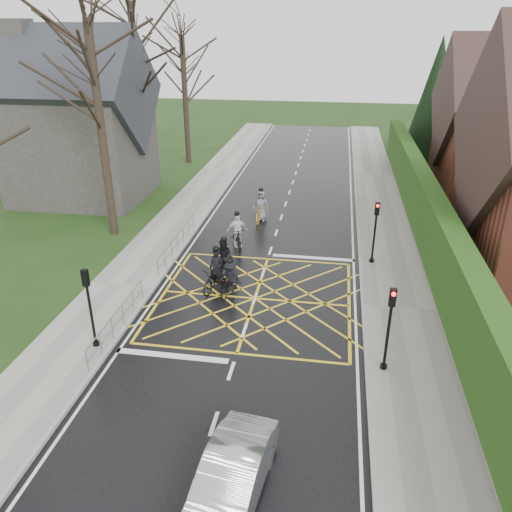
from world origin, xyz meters
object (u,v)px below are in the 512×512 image
(car, at_px, (231,480))
(cyclist_rear, at_px, (216,275))
(cyclist_front, at_px, (237,234))
(cyclist_lead, at_px, (261,210))
(cyclist_mid, at_px, (230,281))
(cyclist_back, at_px, (224,262))

(car, bearing_deg, cyclist_rear, 112.29)
(cyclist_front, height_order, cyclist_lead, cyclist_lead)
(cyclist_mid, height_order, cyclist_lead, cyclist_lead)
(cyclist_lead, height_order, car, cyclist_lead)
(cyclist_rear, height_order, car, cyclist_rear)
(cyclist_mid, xyz_separation_m, car, (2.16, -10.20, 0.07))
(cyclist_back, distance_m, cyclist_front, 3.42)
(cyclist_mid, height_order, car, cyclist_mid)
(cyclist_rear, relative_size, car, 0.55)
(car, bearing_deg, cyclist_back, 110.40)
(cyclist_mid, bearing_deg, cyclist_front, 108.33)
(cyclist_back, bearing_deg, cyclist_rear, -81.01)
(cyclist_mid, bearing_deg, car, -67.45)
(cyclist_rear, xyz_separation_m, car, (2.86, -10.54, 0.00))
(cyclist_lead, bearing_deg, cyclist_mid, -85.30)
(cyclist_rear, bearing_deg, cyclist_front, 107.24)
(cyclist_rear, bearing_deg, car, -57.37)
(cyclist_lead, bearing_deg, cyclist_front, -94.59)
(cyclist_front, bearing_deg, cyclist_lead, 57.82)
(cyclist_front, bearing_deg, cyclist_rear, -113.30)
(car, bearing_deg, cyclist_mid, 109.10)
(cyclist_front, height_order, car, cyclist_front)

